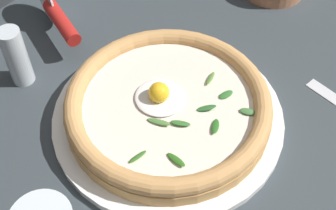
% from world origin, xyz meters
% --- Properties ---
extents(ground_plane, '(2.40, 2.40, 0.03)m').
position_xyz_m(ground_plane, '(0.00, 0.00, -0.01)').
color(ground_plane, '#343C41').
rests_on(ground_plane, ground).
extents(pizza_plate, '(0.31, 0.31, 0.01)m').
position_xyz_m(pizza_plate, '(-0.01, -0.04, 0.01)').
color(pizza_plate, white).
rests_on(pizza_plate, ground).
extents(pizza, '(0.27, 0.27, 0.05)m').
position_xyz_m(pizza, '(-0.01, -0.04, 0.03)').
color(pizza, tan).
rests_on(pizza, pizza_plate).
extents(pizza_cutter, '(0.14, 0.09, 0.08)m').
position_xyz_m(pizza_cutter, '(-0.24, 0.02, 0.04)').
color(pizza_cutter, silver).
rests_on(pizza_cutter, ground).
extents(pepper_shaker, '(0.03, 0.03, 0.09)m').
position_xyz_m(pepper_shaker, '(-0.23, -0.08, 0.05)').
color(pepper_shaker, silver).
rests_on(pepper_shaker, ground).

